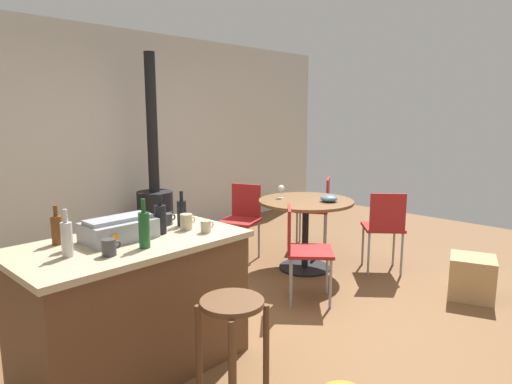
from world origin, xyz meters
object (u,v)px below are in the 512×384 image
object	(u,v)px
bottle_2	(182,212)
cup_3	(206,226)
wood_stove	(155,204)
bottle_3	(144,229)
bottle_4	(67,238)
cup_2	(109,247)
cup_1	(167,219)
bottle_1	(57,229)
wooden_stool	(232,330)
folding_chair_left	(242,216)
folding_chair_far	(318,206)
folding_chair_near	(384,225)
cardboard_box	(472,277)
toolbox	(119,229)
wine_glass	(281,188)
dining_table	(306,216)
cup_0	(187,222)
kitchen_island	(133,305)
bottle_5	(160,219)
bottle_0	(67,238)
folding_chair_right	(302,246)
serving_bowl	(329,198)

from	to	relation	value
bottle_2	cup_3	distance (m)	0.27
cup_3	wood_stove	bearing A→B (deg)	63.50
bottle_3	cup_3	size ratio (longest dim) A/B	2.79
bottle_4	cup_2	size ratio (longest dim) A/B	2.34
cup_1	bottle_1	bearing A→B (deg)	174.11
wooden_stool	folding_chair_left	bearing A→B (deg)	44.14
folding_chair_far	cup_1	xyz separation A→B (m)	(-2.68, -0.59, 0.39)
folding_chair_near	cardboard_box	size ratio (longest dim) A/B	2.28
folding_chair_near	toolbox	distance (m)	2.90
bottle_2	wine_glass	xyz separation A→B (m)	(1.78, 0.58, -0.11)
dining_table	cup_0	xyz separation A→B (m)	(-1.92, -0.42, 0.35)
cup_0	cardboard_box	bearing A→B (deg)	-26.36
cardboard_box	kitchen_island	bearing A→B (deg)	156.33
folding_chair_far	folding_chair_left	xyz separation A→B (m)	(-0.97, 0.37, -0.02)
cardboard_box	folding_chair_left	bearing A→B (deg)	105.65
toolbox	cup_2	world-z (taller)	toolbox
folding_chair_near	cardboard_box	distance (m)	0.97
folding_chair_far	bottle_5	distance (m)	2.99
folding_chair_left	cardboard_box	xyz separation A→B (m)	(0.65, -2.34, -0.32)
bottle_5	cup_0	world-z (taller)	bottle_5
bottle_4	bottle_5	world-z (taller)	bottle_4
kitchen_island	bottle_3	bearing A→B (deg)	-95.50
folding_chair_near	bottle_1	world-z (taller)	bottle_1
bottle_1	bottle_3	size ratio (longest dim) A/B	0.82
toolbox	bottle_0	world-z (taller)	bottle_0
folding_chair_left	wooden_stool	bearing A→B (deg)	-135.86
dining_table	folding_chair_left	bearing A→B (deg)	106.20
cup_1	wine_glass	world-z (taller)	cup_1
wooden_stool	folding_chair_far	world-z (taller)	folding_chair_far
cup_2	bottle_0	bearing A→B (deg)	114.62
bottle_3	folding_chair_left	bearing A→B (deg)	31.89
wood_stove	cup_0	xyz separation A→B (m)	(-1.24, -2.24, 0.37)
folding_chair_near	wood_stove	size ratio (longest dim) A/B	0.37
kitchen_island	folding_chair_right	distance (m)	1.65
bottle_4	cup_1	size ratio (longest dim) A/B	2.33
folding_chair_left	bottle_2	size ratio (longest dim) A/B	3.43
wood_stove	cup_3	size ratio (longest dim) A/B	22.35
wood_stove	serving_bowl	size ratio (longest dim) A/B	13.28
cup_1	kitchen_island	bearing A→B (deg)	-157.53
bottle_5	cup_2	distance (m)	0.51
wooden_stool	folding_chair_near	world-z (taller)	folding_chair_near
bottle_2	kitchen_island	bearing A→B (deg)	-172.16
folding_chair_far	toolbox	world-z (taller)	toolbox
bottle_3	cup_0	bearing A→B (deg)	19.81
kitchen_island	bottle_4	distance (m)	0.68
folding_chair_left	cup_3	world-z (taller)	cup_3
folding_chair_far	bottle_3	bearing A→B (deg)	-162.84
cup_3	wine_glass	world-z (taller)	cup_3
cup_0	cup_1	xyz separation A→B (m)	(-0.01, 0.22, -0.01)
wooden_stool	cup_3	distance (m)	0.80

